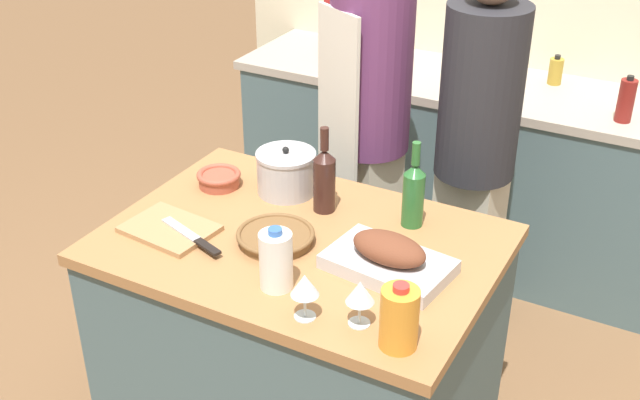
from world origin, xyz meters
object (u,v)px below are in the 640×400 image
cutting_board (170,229)px  mixing_bowl (219,178)px  condiment_bottle_tall (391,55)px  condiment_bottle_short (626,100)px  person_cook_guest (476,143)px  juice_jug (399,318)px  roasting_pan (389,258)px  milk_jug (276,260)px  condiment_bottle_extra (556,71)px  person_cook_aproned (369,117)px  stock_pot (286,172)px  wicker_basket (276,237)px  wine_glass_left (305,286)px  knife_chef (193,237)px  wine_bottle_green (324,178)px  stand_mixer (343,27)px  wine_bottle_dark (413,193)px  wine_glass_right (360,293)px

cutting_board → mixing_bowl: mixing_bowl is taller
condiment_bottle_tall → condiment_bottle_short: condiment_bottle_short is taller
person_cook_guest → juice_jug: bearing=-69.5°
roasting_pan → milk_jug: size_ratio=2.00×
condiment_bottle_extra → person_cook_guest: bearing=-96.7°
condiment_bottle_tall → person_cook_aproned: person_cook_aproned is taller
juice_jug → condiment_bottle_short: condiment_bottle_short is taller
roasting_pan → stock_pot: size_ratio=1.86×
milk_jug → person_cook_guest: bearing=78.7°
wicker_basket → milk_jug: size_ratio=1.28×
wicker_basket → juice_jug: size_ratio=1.30×
mixing_bowl → milk_jug: bearing=-40.7°
wine_glass_left → knife_chef: 0.53m
roasting_pan → juice_jug: bearing=-61.6°
wicker_basket → wine_bottle_green: size_ratio=0.82×
milk_jug → condiment_bottle_short: condiment_bottle_short is taller
wicker_basket → person_cook_aproned: bearing=95.6°
condiment_bottle_short → roasting_pan: bearing=-106.6°
stand_mixer → condiment_bottle_tall: 0.33m
stock_pot → wine_bottle_dark: wine_bottle_dark is taller
wine_bottle_dark → knife_chef: bearing=-142.4°
wine_glass_right → wicker_basket: bearing=149.4°
cutting_board → knife_chef: 0.11m
knife_chef → condiment_bottle_tall: size_ratio=1.70×
milk_jug → stand_mixer: bearing=111.5°
stock_pot → wine_glass_right: bearing=-44.8°
wicker_basket → person_cook_aproned: person_cook_aproned is taller
condiment_bottle_extra → person_cook_aproned: (-0.53, -0.86, -0.00)m
condiment_bottle_tall → wine_glass_left: bearing=-73.0°
wine_bottle_dark → wine_glass_left: wine_bottle_dark is taller
wine_bottle_dark → stand_mixer: stand_mixer is taller
wicker_basket → condiment_bottle_short: size_ratio=1.28×
roasting_pan → person_cook_guest: 0.88m
wine_bottle_dark → knife_chef: (-0.56, -0.44, -0.10)m
wine_bottle_dark → person_cook_guest: bearing=88.7°
roasting_pan → knife_chef: size_ratio=1.39×
roasting_pan → condiment_bottle_tall: (-0.66, 1.50, 0.07)m
cutting_board → mixing_bowl: bearing=96.5°
cutting_board → condiment_bottle_short: size_ratio=1.55×
wine_bottle_dark → condiment_bottle_short: 1.21m
cutting_board → wine_glass_left: size_ratio=2.17×
condiment_bottle_extra → knife_chef: bearing=-110.0°
wicker_basket → stock_pot: stock_pot is taller
cutting_board → roasting_pan: bearing=10.5°
milk_jug → condiment_bottle_short: 1.76m
wine_bottle_dark → knife_chef: 0.72m
wicker_basket → juice_jug: (0.54, -0.28, 0.07)m
roasting_pan → condiment_bottle_extra: size_ratio=2.88×
condiment_bottle_extra → person_cook_aproned: size_ratio=0.08×
condiment_bottle_short → milk_jug: bearing=-112.3°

